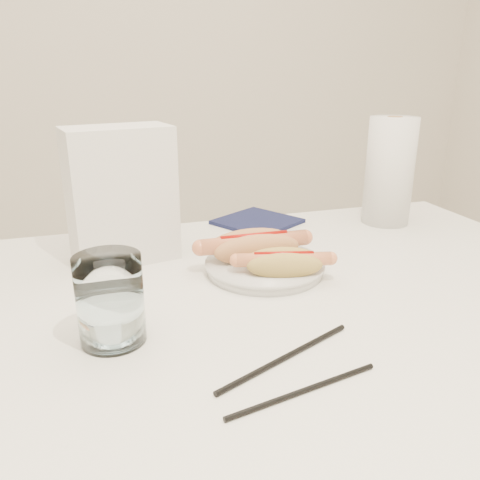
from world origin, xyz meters
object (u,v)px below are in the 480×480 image
object	(u,v)px
table	(256,332)
napkin_box	(121,195)
water_glass	(110,300)
plate	(265,268)
hotdog_left	(254,247)
hotdog_right	(284,263)
paper_towel_roll	(389,171)

from	to	relation	value
table	napkin_box	distance (m)	0.33
table	water_glass	bearing A→B (deg)	-163.93
plate	hotdog_left	bearing A→B (deg)	120.79
hotdog_right	paper_towel_roll	xyz separation A→B (m)	(0.34, 0.24, 0.08)
hotdog_left	napkin_box	size ratio (longest dim) A/B	0.79
hotdog_right	napkin_box	bearing A→B (deg)	155.25
table	paper_towel_roll	distance (m)	0.51
hotdog_right	paper_towel_roll	size ratio (longest dim) A/B	0.65
table	hotdog_left	distance (m)	0.15
hotdog_right	paper_towel_roll	bearing A→B (deg)	49.19
water_glass	napkin_box	size ratio (longest dim) A/B	0.49
table	paper_towel_roll	world-z (taller)	paper_towel_roll
plate	hotdog_left	distance (m)	0.04
hotdog_left	napkin_box	distance (m)	0.25
paper_towel_roll	table	bearing A→B (deg)	-145.46
table	water_glass	size ratio (longest dim) A/B	10.46
paper_towel_roll	plate	bearing A→B (deg)	-152.14
table	napkin_box	world-z (taller)	napkin_box
table	napkin_box	size ratio (longest dim) A/B	5.09
table	hotdog_right	distance (m)	0.12
hotdog_left	paper_towel_roll	bearing A→B (deg)	25.43
plate	hotdog_left	size ratio (longest dim) A/B	1.04
hotdog_left	hotdog_right	xyz separation A→B (m)	(0.02, -0.07, -0.00)
plate	napkin_box	bearing A→B (deg)	148.23
table	hotdog_left	size ratio (longest dim) A/B	6.41
plate	table	bearing A→B (deg)	-116.86
hotdog_left	water_glass	size ratio (longest dim) A/B	1.63
water_glass	plate	bearing A→B (deg)	29.92
napkin_box	paper_towel_roll	bearing A→B (deg)	-6.05
table	water_glass	world-z (taller)	water_glass
hotdog_left	napkin_box	bearing A→B (deg)	151.91
hotdog_right	napkin_box	xyz separation A→B (m)	(-0.23, 0.19, 0.08)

